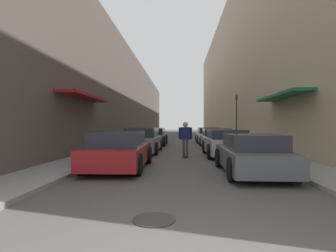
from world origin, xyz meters
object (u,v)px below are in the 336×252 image
Objects in this scene: parked_car_right_2 at (216,139)px; parked_car_left_1 at (143,140)px; parked_car_left_2 at (154,137)px; parked_car_right_1 at (226,143)px; manhole_cover at (154,219)px; parked_car_right_0 at (252,155)px; skateboarder at (185,135)px; parked_car_left_0 at (119,151)px; traffic_light at (236,113)px; parked_car_right_3 at (208,135)px.

parked_car_left_1 is at bearing -145.06° from parked_car_right_2.
parked_car_right_1 is (4.34, -7.21, 0.01)m from parked_car_left_2.
parked_car_right_2 reaches higher than parked_car_right_1.
parked_car_left_2 is at bearing 96.09° from manhole_cover.
parked_car_left_1 is at bearing 124.58° from parked_car_right_0.
skateboarder is (-2.02, 4.23, 0.43)m from parked_car_right_0.
skateboarder is at bearing 55.77° from parked_car_left_0.
parked_car_right_1 is at bearing 12.12° from skateboarder.
parked_car_left_0 is at bearing -117.28° from traffic_light.
skateboarder is at bearing -42.05° from parked_car_left_1.
parked_car_right_3 is 3.07m from traffic_light.
parked_car_right_1 is 9.90m from parked_car_right_3.
manhole_cover is at bearing -106.70° from parked_car_right_1.
skateboarder is (2.37, -2.13, 0.37)m from parked_car_left_1.
parked_car_left_2 is 6.87× the size of manhole_cover.
traffic_light reaches higher than parked_car_left_2.
parked_car_right_0 is at bearing -55.42° from parked_car_left_1.
parked_car_right_3 is 6.65× the size of manhole_cover.
skateboarder is (2.38, 3.49, 0.41)m from parked_car_left_0.
parked_car_right_3 is (4.49, 8.19, -0.03)m from parked_car_left_1.
parked_car_right_3 reaches higher than parked_car_right_1.
parked_car_left_0 is 5.87m from parked_car_right_1.
parked_car_right_1 reaches higher than parked_car_left_0.
parked_car_left_0 is 5.95× the size of manhole_cover.
parked_car_left_2 is 1.19× the size of parked_car_right_2.
manhole_cover is (1.73, -10.49, -0.66)m from parked_car_left_1.
parked_car_right_1 is 9.19m from manhole_cover.
manhole_cover is (-2.66, -4.13, -0.60)m from parked_car_right_0.
traffic_light is (2.33, -0.58, 1.91)m from parked_car_right_3.
parked_car_left_0 is 1.06× the size of parked_car_right_1.
parked_car_right_1 is at bearing 41.91° from parked_car_left_0.
parked_car_right_3 is 2.75× the size of skateboarder.
parked_car_right_3 is (0.11, 14.55, 0.03)m from parked_car_right_0.
parked_car_right_3 is (-0.04, 5.03, 0.01)m from parked_car_right_2.
parked_car_right_0 is (4.38, -6.36, -0.06)m from parked_car_left_1.
parked_car_right_1 is (4.37, 3.92, 0.01)m from parked_car_left_0.
parked_car_right_2 is (0.17, 4.87, -0.02)m from parked_car_right_1.
traffic_light is at bearing 65.45° from skateboarder.
parked_car_right_0 is at bearing -99.89° from traffic_light.
parked_car_left_2 is at bearing 121.03° from parked_car_right_1.
skateboarder is (2.35, -7.64, 0.40)m from parked_car_left_2.
manhole_cover is (-2.76, -18.68, -0.63)m from parked_car_right_3.
parked_car_right_3 is (4.50, 13.82, 0.01)m from parked_car_left_0.
manhole_cover is (-2.80, -13.65, -0.62)m from parked_car_right_2.
manhole_cover is (1.73, -4.86, -0.63)m from parked_car_left_0.
parked_car_right_3 is 1.17× the size of traffic_light.
parked_car_left_0 is 15.02m from traffic_light.
skateboarder reaches higher than parked_car_right_2.
parked_car_left_2 is at bearing 89.85° from parked_car_left_0.
parked_car_right_3 is at bearing 89.24° from parked_car_right_1.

